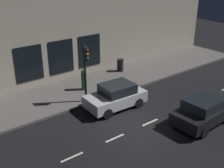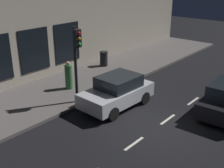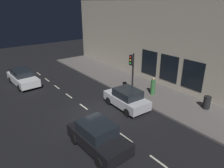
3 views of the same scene
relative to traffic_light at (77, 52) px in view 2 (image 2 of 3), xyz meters
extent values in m
plane|color=black|center=(-4.22, -0.57, -2.75)|extent=(60.00, 60.00, 0.00)
cube|color=#5B5654|center=(2.03, -0.57, -2.67)|extent=(4.50, 32.00, 0.15)
cube|color=#B2A893|center=(4.58, -0.57, 1.28)|extent=(0.60, 32.00, 8.05)
cube|color=black|center=(4.25, -3.09, -0.74)|extent=(0.04, 2.01, 2.51)
cube|color=black|center=(4.25, -0.57, -0.74)|extent=(0.04, 2.01, 2.51)
cube|color=beige|center=(-4.22, -6.77, -2.74)|extent=(0.12, 1.20, 0.01)
cube|color=beige|center=(-4.22, -4.17, -2.74)|extent=(0.12, 1.20, 0.01)
cube|color=beige|center=(-4.22, -1.57, -2.74)|extent=(0.12, 1.20, 0.01)
cube|color=beige|center=(-4.22, 1.03, -2.74)|extent=(0.12, 1.20, 0.01)
cylinder|color=black|center=(0.11, 0.00, -0.70)|extent=(0.14, 0.14, 3.79)
cube|color=black|center=(-0.09, 0.00, 0.68)|extent=(0.26, 0.32, 0.84)
sphere|color=red|center=(-0.23, 0.00, 0.93)|extent=(0.15, 0.15, 0.15)
sphere|color=gold|center=(-0.23, 0.00, 0.68)|extent=(0.15, 0.15, 0.15)
sphere|color=green|center=(-0.23, 0.00, 0.42)|extent=(0.15, 0.15, 0.15)
cube|color=#B7B7BC|center=(-1.55, -1.11, -2.12)|extent=(1.97, 3.90, 0.70)
cube|color=black|center=(-1.55, -1.27, -1.47)|extent=(1.68, 2.05, 0.60)
cylinder|color=black|center=(-2.35, 0.11, -2.43)|extent=(0.25, 0.65, 0.64)
cylinder|color=black|center=(-0.65, 0.04, -2.43)|extent=(0.25, 0.65, 0.64)
cylinder|color=black|center=(-2.45, -2.26, -2.43)|extent=(0.25, 0.65, 0.64)
cylinder|color=black|center=(-0.75, -2.33, -2.43)|extent=(0.25, 0.65, 0.64)
cylinder|color=black|center=(-5.20, -5.12, -2.43)|extent=(0.24, 0.65, 0.64)
cylinder|color=black|center=(-5.29, -2.65, -2.43)|extent=(0.24, 0.65, 0.64)
cylinder|color=#336B38|center=(1.75, -0.92, -1.91)|extent=(0.58, 0.58, 1.37)
sphere|color=tan|center=(1.75, -0.92, -1.12)|extent=(0.21, 0.21, 0.21)
cube|color=tan|center=(1.82, -1.00, -1.12)|extent=(0.07, 0.07, 0.06)
cylinder|color=black|center=(3.05, -5.28, -2.12)|extent=(0.54, 0.54, 0.95)
cylinder|color=black|center=(3.05, -5.28, -1.62)|extent=(0.56, 0.56, 0.06)
camera|label=1|loc=(-14.19, 8.96, 5.85)|focal=46.02mm
camera|label=2|loc=(-9.78, 8.89, 3.56)|focal=45.88mm
camera|label=3|loc=(-11.49, -12.14, 5.16)|focal=33.27mm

